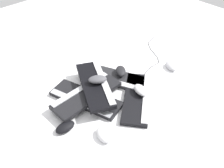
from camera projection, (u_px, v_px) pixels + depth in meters
name	position (u px, v px, depth m)	size (l,w,h in m)	color
ground_plane	(111.00, 80.00, 1.65)	(3.20, 3.20, 0.00)	white
keyboard_0	(85.00, 99.00, 1.49)	(0.27, 0.46, 0.03)	black
keyboard_1	(137.00, 98.00, 1.50)	(0.44, 0.39, 0.03)	black
keyboard_2	(113.00, 78.00, 1.65)	(0.31, 0.46, 0.03)	#232326
keyboard_3	(87.00, 95.00, 1.48)	(0.44, 0.16, 0.03)	black
keyboard_4	(95.00, 85.00, 1.50)	(0.33, 0.46, 0.03)	black
mouse_0	(121.00, 71.00, 1.64)	(0.11, 0.07, 0.04)	black
mouse_1	(98.00, 79.00, 1.48)	(0.11, 0.07, 0.04)	#4C4C51
mouse_2	(104.00, 135.00, 1.28)	(0.11, 0.07, 0.04)	silver
mouse_3	(65.00, 127.00, 1.32)	(0.11, 0.07, 0.04)	black
mouse_4	(171.00, 66.00, 1.74)	(0.11, 0.07, 0.04)	#B7B7BC
mouse_5	(141.00, 90.00, 1.50)	(0.11, 0.07, 0.04)	silver
cable_0	(152.00, 54.00, 1.88)	(0.46, 0.29, 0.01)	#59595B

